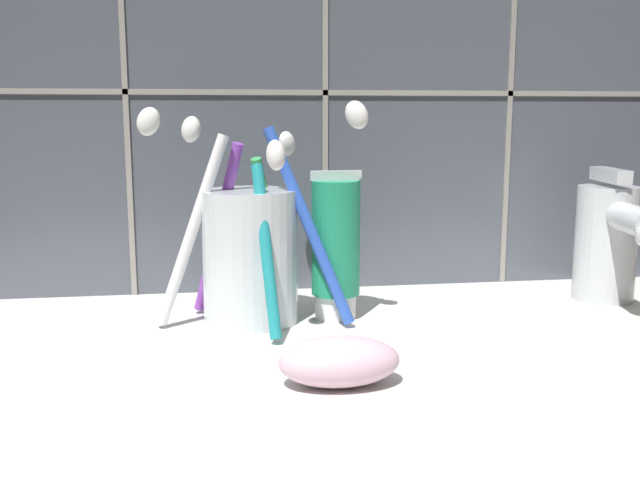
% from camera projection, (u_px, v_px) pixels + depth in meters
% --- Properties ---
extents(sink_counter, '(0.73, 0.39, 0.02)m').
position_uv_depth(sink_counter, '(341.00, 366.00, 0.51)').
color(sink_counter, silver).
rests_on(sink_counter, ground).
extents(tile_wall_backsplash, '(0.83, 0.02, 0.55)m').
position_uv_depth(tile_wall_backsplash, '(305.00, 20.00, 0.66)').
color(tile_wall_backsplash, '#4C515B').
rests_on(tile_wall_backsplash, ground).
extents(toothbrush_cup, '(0.18, 0.15, 0.18)m').
position_uv_depth(toothbrush_cup, '(250.00, 251.00, 0.58)').
color(toothbrush_cup, silver).
rests_on(toothbrush_cup, sink_counter).
extents(toothpaste_tube, '(0.04, 0.04, 0.12)m').
position_uv_depth(toothpaste_tube, '(336.00, 247.00, 0.59)').
color(toothpaste_tube, white).
rests_on(toothpaste_tube, sink_counter).
extents(sink_faucet, '(0.05, 0.12, 0.12)m').
position_uv_depth(sink_faucet, '(610.00, 238.00, 0.64)').
color(sink_faucet, silver).
rests_on(sink_faucet, sink_counter).
extents(soap_bar, '(0.08, 0.04, 0.03)m').
position_uv_depth(soap_bar, '(339.00, 361.00, 0.44)').
color(soap_bar, '#DBB2C6').
rests_on(soap_bar, sink_counter).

